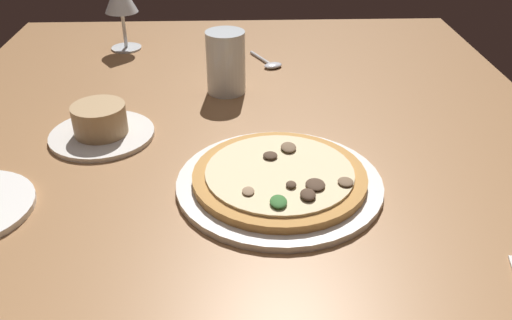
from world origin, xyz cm
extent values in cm
cube|color=#996B42|center=(0.00, 0.00, 2.00)|extent=(150.00, 110.00, 4.00)
cylinder|color=silver|center=(-4.69, -5.59, 4.50)|extent=(29.05, 29.05, 1.00)
cylinder|color=#C68C47|center=(-4.69, -5.59, 5.60)|extent=(24.47, 24.47, 1.20)
cylinder|color=beige|center=(-4.69, -5.59, 6.40)|extent=(20.82, 20.82, 0.40)
ellipsoid|color=#387033|center=(1.10, -7.31, 6.82)|extent=(2.15, 2.02, 0.43)
ellipsoid|color=#4C3828|center=(-0.98, -4.50, 6.90)|extent=(2.20, 2.09, 0.61)
ellipsoid|color=#4C3828|center=(-11.19, -8.77, 6.98)|extent=(2.67, 2.03, 0.76)
ellipsoid|color=#937556|center=(-9.87, -1.10, 6.81)|extent=(2.11, 1.62, 0.42)
ellipsoid|color=brown|center=(-8.17, -14.20, 6.84)|extent=(2.36, 2.11, 0.49)
ellipsoid|color=#387033|center=(-12.57, -4.86, 6.96)|extent=(2.97, 2.20, 0.71)
ellipsoid|color=#4C3828|center=(-8.77, -10.05, 6.90)|extent=(3.03, 2.62, 0.60)
ellipsoid|color=#4C3828|center=(-8.69, -6.83, 6.91)|extent=(1.69, 1.40, 0.61)
ellipsoid|color=brown|center=(1.28, -7.34, 6.92)|extent=(3.09, 2.28, 0.64)
cylinder|color=silver|center=(10.93, 22.45, 4.40)|extent=(17.00, 17.00, 0.80)
cylinder|color=tan|center=(10.93, 22.45, 7.23)|extent=(8.67, 8.67, 4.86)
cylinder|color=silver|center=(53.74, 25.63, 4.20)|extent=(6.84, 6.84, 0.40)
cylinder|color=silver|center=(53.74, 25.63, 8.49)|extent=(0.80, 0.80, 8.17)
cone|color=#5B0F19|center=(53.74, 25.63, 13.96)|extent=(2.44, 2.44, 2.78)
cylinder|color=silver|center=(28.58, 2.19, 9.91)|extent=(7.38, 7.38, 11.83)
cylinder|color=silver|center=(28.58, 2.19, 8.08)|extent=(6.79, 6.79, 8.16)
ellipsoid|color=silver|center=(40.68, -7.55, 4.50)|extent=(4.30, 4.83, 1.00)
cylinder|color=silver|center=(45.03, -5.36, 4.35)|extent=(9.01, 5.01, 0.70)
camera|label=1|loc=(-68.71, -0.41, 47.00)|focal=38.25mm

